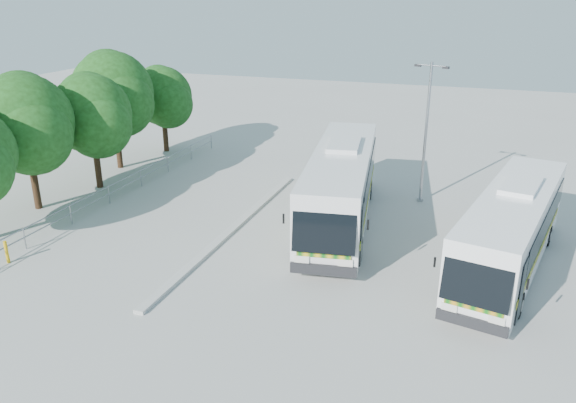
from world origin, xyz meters
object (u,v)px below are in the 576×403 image
at_px(bollard, 7,252).
at_px(lamppost, 426,127).
at_px(tree_far_c, 92,114).
at_px(tree_far_e, 163,96).
at_px(tree_far_d, 114,92).
at_px(coach_adjacent, 511,228).
at_px(coach_main, 341,184).
at_px(tree_far_b, 26,122).

bearing_deg(bollard, lamppost, 40.78).
relative_size(tree_far_c, tree_far_e, 1.10).
bearing_deg(tree_far_d, coach_adjacent, -16.24).
bearing_deg(tree_far_e, tree_far_d, -98.63).
bearing_deg(coach_main, tree_far_e, 141.09).
distance_m(tree_far_b, lamppost, 20.12).
height_order(tree_far_d, coach_adjacent, tree_far_d).
bearing_deg(bollard, tree_far_c, 104.42).
xyz_separation_m(tree_far_b, coach_adjacent, (22.88, 0.85, -2.81)).
bearing_deg(coach_main, coach_adjacent, -26.89).
height_order(tree_far_b, lamppost, lamppost).
relative_size(tree_far_b, bollard, 7.14).
xyz_separation_m(tree_far_e, coach_main, (14.85, -8.71, -1.93)).
xyz_separation_m(tree_far_c, bollard, (2.42, -9.42, -3.77)).
distance_m(tree_far_e, coach_main, 17.33).
bearing_deg(tree_far_d, tree_far_b, -87.77).
bearing_deg(tree_far_d, coach_main, -15.17).
height_order(tree_far_c, tree_far_e, tree_far_c).
height_order(tree_far_d, tree_far_e, tree_far_d).
relative_size(coach_main, lamppost, 1.78).
bearing_deg(tree_far_c, bollard, -75.58).
relative_size(tree_far_e, coach_adjacent, 0.50).
bearing_deg(tree_far_b, tree_far_c, 77.09).
distance_m(tree_far_c, tree_far_d, 3.93).
relative_size(lamppost, bollard, 7.56).
bearing_deg(tree_far_e, tree_far_b, -91.83).
bearing_deg(bollard, tree_far_e, 99.44).
relative_size(tree_far_b, tree_far_d, 0.95).
bearing_deg(tree_far_d, bollard, -74.60).
height_order(tree_far_b, tree_far_d, tree_far_d).
height_order(coach_main, lamppost, lamppost).
xyz_separation_m(tree_far_c, tree_far_e, (-0.51, 8.20, -0.37)).
bearing_deg(tree_far_b, lamppost, 22.40).
distance_m(tree_far_b, coach_main, 15.83).
xyz_separation_m(coach_adjacent, lamppost, (-4.28, 6.82, 2.30)).
relative_size(tree_far_b, tree_far_c, 1.07).
height_order(tree_far_e, coach_adjacent, tree_far_e).
xyz_separation_m(tree_far_e, coach_adjacent, (22.49, -11.25, -2.13)).
distance_m(tree_far_c, lamppost, 18.10).
bearing_deg(tree_far_e, tree_far_c, -86.46).
height_order(tree_far_d, coach_main, tree_far_d).
distance_m(tree_far_c, tree_far_e, 8.22).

